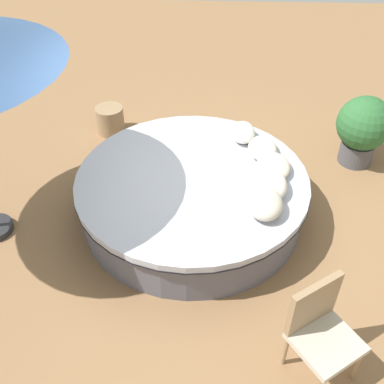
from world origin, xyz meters
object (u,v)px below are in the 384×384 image
Objects in this scene: round_bed at (192,195)px; throw_pillow_0 at (264,203)px; patio_chair at (320,326)px; throw_pillow_4 at (243,132)px; throw_pillow_2 at (273,166)px; side_table at (110,120)px; throw_pillow_1 at (272,184)px; planter at (363,128)px; throw_pillow_3 at (262,148)px.

round_bed is 1.03m from throw_pillow_0.
throw_pillow_4 is at bearing -112.75° from patio_chair.
round_bed is at bearing 99.22° from throw_pillow_2.
throw_pillow_4 is at bearing -116.68° from side_table.
side_table is at bearing 48.27° from throw_pillow_1.
throw_pillow_0 is 0.98× the size of throw_pillow_1.
planter is at bearing -77.16° from throw_pillow_4.
throw_pillow_0 reaches higher than throw_pillow_1.
planter is (1.72, -1.47, -0.12)m from throw_pillow_0.
round_bed is 2.80× the size of patio_chair.
patio_chair is (-2.43, -0.31, -0.09)m from throw_pillow_3.
planter reaches higher than throw_pillow_0.
throw_pillow_1 reaches higher than throw_pillow_3.
throw_pillow_0 reaches higher than side_table.
planter is 2.38× the size of side_table.
planter is at bearing -44.45° from throw_pillow_1.
throw_pillow_0 is at bearing -124.36° from round_bed.
planter is at bearing -143.50° from patio_chair.
throw_pillow_0 is at bearing -137.70° from side_table.
patio_chair is at bearing -146.17° from side_table.
side_table is at bearing 80.47° from planter.
round_bed is 5.24× the size of throw_pillow_1.
throw_pillow_4 reaches higher than throw_pillow_3.
throw_pillow_0 reaches higher than throw_pillow_2.
throw_pillow_4 is 1.69m from planter.
throw_pillow_2 is at bearing 128.19° from planter.
patio_chair reaches higher than throw_pillow_2.
throw_pillow_4 is (1.35, 0.17, -0.00)m from throw_pillow_0.
patio_chair is at bearing -172.75° from throw_pillow_3.
throw_pillow_0 is 3.18m from side_table.
throw_pillow_0 is at bearing -172.73° from throw_pillow_4.
planter reaches higher than throw_pillow_3.
throw_pillow_3 is 0.51× the size of planter.
throw_pillow_4 reaches higher than throw_pillow_2.
throw_pillow_3 is (0.36, 0.10, -0.00)m from throw_pillow_2.
throw_pillow_0 is (-0.54, -0.79, 0.39)m from round_bed.
side_table is (1.79, 1.33, -0.09)m from round_bed.
side_table is (1.99, 2.23, -0.46)m from throw_pillow_1.
planter is (0.68, -1.41, -0.09)m from throw_pillow_3.
throw_pillow_3 reaches higher than round_bed.
throw_pillow_1 is 0.71m from throw_pillow_3.
planter is (1.03, -1.31, -0.09)m from throw_pillow_2.
planter is at bearing -64.43° from throw_pillow_3.
throw_pillow_1 is 1.25× the size of throw_pillow_4.
side_table is at bearing 59.60° from throw_pillow_3.
planter reaches higher than round_bed.
patio_chair is 3.30m from planter.
throw_pillow_0 is 1.05m from throw_pillow_3.
throw_pillow_1 is 1.03× the size of throw_pillow_3.
throw_pillow_0 is 0.98× the size of throw_pillow_2.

